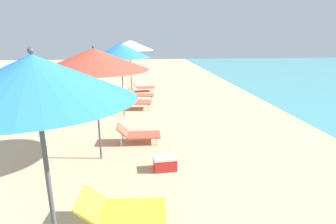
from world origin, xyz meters
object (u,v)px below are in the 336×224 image
(umbrella_fifth, at_px, (121,51))
(lounger_fifth_shoreside, at_px, (136,102))
(lounger_farthest_inland, at_px, (140,94))
(lounger_third_shoreside, at_px, (121,210))
(umbrella_third, at_px, (34,78))
(umbrella_farthest, at_px, (130,45))
(lounger_fourth_shoreside, at_px, (138,134))
(umbrella_fourth, at_px, (94,59))
(cooler_box, at_px, (165,163))
(lounger_farthest_shoreside, at_px, (142,87))

(umbrella_fifth, height_order, lounger_fifth_shoreside, umbrella_fifth)
(lounger_farthest_inland, bearing_deg, lounger_third_shoreside, -85.33)
(umbrella_third, bearing_deg, umbrella_farthest, 87.49)
(lounger_fourth_shoreside, distance_m, umbrella_fifth, 3.53)
(umbrella_farthest, bearing_deg, umbrella_fourth, -94.28)
(umbrella_fifth, distance_m, umbrella_farthest, 3.49)
(umbrella_fourth, distance_m, lounger_farthest_inland, 6.47)
(umbrella_fourth, relative_size, umbrella_fifth, 0.99)
(umbrella_third, xyz_separation_m, lounger_farthest_inland, (0.90, 9.69, -2.23))
(umbrella_fifth, bearing_deg, umbrella_third, -92.25)
(umbrella_third, distance_m, cooler_box, 4.07)
(lounger_fourth_shoreside, height_order, umbrella_fifth, umbrella_fifth)
(lounger_fourth_shoreside, relative_size, cooler_box, 2.25)
(lounger_farthest_shoreside, bearing_deg, lounger_third_shoreside, -100.68)
(lounger_fourth_shoreside, relative_size, lounger_farthest_inland, 0.97)
(lounger_third_shoreside, bearing_deg, cooler_box, 67.71)
(lounger_third_shoreside, relative_size, umbrella_farthest, 0.50)
(lounger_farthest_shoreside, distance_m, lounger_farthest_inland, 2.27)
(umbrella_third, height_order, umbrella_fifth, umbrella_third)
(lounger_third_shoreside, height_order, umbrella_farthest, umbrella_farthest)
(umbrella_fourth, height_order, umbrella_farthest, umbrella_farthest)
(umbrella_fourth, relative_size, lounger_fifth_shoreside, 2.09)
(umbrella_fourth, xyz_separation_m, lounger_fourth_shoreside, (0.90, 0.95, -2.17))
(umbrella_fifth, height_order, cooler_box, umbrella_fifth)
(lounger_farthest_shoreside, xyz_separation_m, lounger_farthest_inland, (-0.10, -2.27, 0.07))
(umbrella_third, bearing_deg, cooler_box, 63.29)
(umbrella_fourth, xyz_separation_m, lounger_farthest_inland, (0.96, 6.04, -2.10))
(lounger_fifth_shoreside, distance_m, cooler_box, 5.42)
(lounger_farthest_inland, bearing_deg, lounger_farthest_shoreside, 94.09)
(umbrella_fifth, bearing_deg, lounger_fifth_shoreside, 65.72)
(umbrella_farthest, bearing_deg, lounger_farthest_inland, -69.12)
(umbrella_third, distance_m, lounger_farthest_inland, 9.99)
(lounger_third_shoreside, relative_size, lounger_fifth_shoreside, 1.07)
(lounger_farthest_shoreside, distance_m, cooler_box, 9.05)
(umbrella_farthest, xyz_separation_m, lounger_farthest_inland, (0.43, -1.12, -2.18))
(umbrella_third, xyz_separation_m, lounger_fourth_shoreside, (0.84, 4.61, -2.30))
(lounger_fifth_shoreside, relative_size, cooler_box, 2.41)
(umbrella_third, distance_m, lounger_fourth_shoreside, 5.22)
(umbrella_fourth, height_order, lounger_farthest_shoreside, umbrella_fourth)
(umbrella_third, height_order, lounger_fifth_shoreside, umbrella_third)
(umbrella_fourth, height_order, lounger_fifth_shoreside, umbrella_fourth)
(umbrella_fourth, distance_m, cooler_box, 2.84)
(lounger_farthest_inland, bearing_deg, lounger_fifth_shoreside, -90.70)
(lounger_farthest_inland, bearing_deg, lounger_fourth_shoreside, -84.10)
(umbrella_third, relative_size, lounger_farthest_inland, 2.26)
(umbrella_third, relative_size, umbrella_fifth, 1.03)
(lounger_third_shoreside, bearing_deg, lounger_farthest_shoreside, 91.21)
(umbrella_fifth, distance_m, lounger_farthest_inland, 3.23)
(umbrella_third, height_order, lounger_farthest_inland, umbrella_third)
(umbrella_fourth, distance_m, umbrella_farthest, 7.18)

